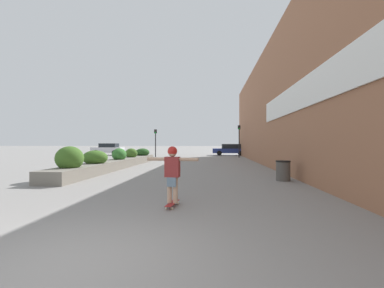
% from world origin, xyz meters
% --- Properties ---
extents(ground_plane, '(300.00, 300.00, 0.00)m').
position_xyz_m(ground_plane, '(0.00, 0.00, 0.00)').
color(ground_plane, gray).
extents(building_wall_right, '(0.67, 37.36, 8.24)m').
position_xyz_m(building_wall_right, '(5.71, 13.52, 4.12)').
color(building_wall_right, '#9E6647').
rests_on(building_wall_right, ground_plane).
extents(planter_box, '(1.36, 14.43, 1.45)m').
position_xyz_m(planter_box, '(-4.32, 12.78, 0.46)').
color(planter_box, slate).
rests_on(planter_box, ground_plane).
extents(skateboard, '(0.27, 0.80, 0.10)m').
position_xyz_m(skateboard, '(0.78, 3.25, 0.07)').
color(skateboard, maroon).
rests_on(skateboard, ground_plane).
extents(skateboarder, '(1.31, 0.26, 1.40)m').
position_xyz_m(skateboarder, '(0.78, 3.25, 0.95)').
color(skateboarder, tan).
rests_on(skateboarder, skateboard).
extents(trash_bin, '(0.61, 0.61, 0.85)m').
position_xyz_m(trash_bin, '(4.74, 8.01, 0.42)').
color(trash_bin, '#514C47').
rests_on(trash_bin, ground_plane).
extents(car_leftmost, '(4.06, 1.90, 1.57)m').
position_xyz_m(car_leftmost, '(-12.25, 30.45, 0.83)').
color(car_leftmost, silver).
rests_on(car_leftmost, ground_plane).
extents(car_center_left, '(4.54, 1.88, 1.49)m').
position_xyz_m(car_center_left, '(4.12, 30.99, 0.78)').
color(car_center_left, navy).
rests_on(car_center_left, ground_plane).
extents(traffic_light_left, '(0.28, 0.30, 3.18)m').
position_xyz_m(traffic_light_left, '(-4.76, 25.97, 2.19)').
color(traffic_light_left, black).
rests_on(traffic_light_left, ground_plane).
extents(traffic_light_right, '(0.28, 0.30, 3.59)m').
position_xyz_m(traffic_light_right, '(4.74, 25.80, 2.44)').
color(traffic_light_right, black).
rests_on(traffic_light_right, ground_plane).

